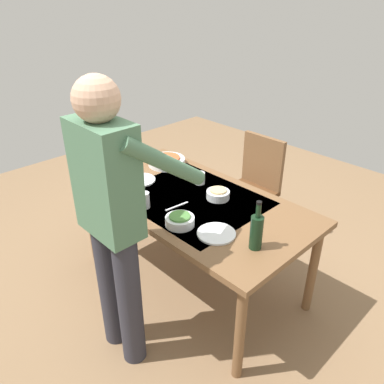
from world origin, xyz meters
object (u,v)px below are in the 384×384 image
Objects in this scene: wine_bottle at (256,231)px; water_cup_near_left at (145,200)px; side_bowl_bread at (218,194)px; dinner_plate_far at (216,234)px; chair_near at (254,182)px; water_cup_near_right at (200,178)px; dining_table at (192,207)px; wine_glass_left at (112,175)px; person_server at (113,216)px; dinner_plate_near at (140,180)px; serving_bowl_pasta at (167,161)px; side_bowl_salad at (180,220)px.

wine_bottle reaches higher than water_cup_near_left.
dinner_plate_far is at bearing 131.44° from side_bowl_bread.
chair_near reaches higher than side_bowl_bread.
dining_table is at bearing 121.73° from water_cup_near_right.
side_bowl_bread is 0.44m from dinner_plate_far.
water_cup_near_right is at bearing 86.95° from chair_near.
water_cup_near_right is (-0.39, -0.50, -0.06)m from wine_glass_left.
water_cup_near_left is (0.28, -0.40, -0.18)m from person_server.
wine_bottle reaches higher than wine_glass_left.
dining_table is 7.33× the size of dinner_plate_far.
wine_glass_left reaches higher than dinner_plate_near.
water_cup_near_right is 0.39× the size of dinner_plate_near.
side_bowl_bread is at bearing 164.62° from water_cup_near_right.
dining_table is 0.48m from dinner_plate_near.
side_bowl_bread is at bearing 170.57° from serving_bowl_pasta.
water_cup_near_right is 0.57m from side_bowl_salad.
side_bowl_salad is (-0.74, 0.52, 0.00)m from serving_bowl_pasta.
dining_table is 9.36× the size of side_bowl_salad.
serving_bowl_pasta is at bearing -17.51° from wine_bottle.
chair_near reaches higher than wine_glass_left.
dinner_plate_near reaches higher than dining_table.
water_cup_near_right is 0.30× the size of serving_bowl_pasta.
water_cup_near_left is at bearing 127.38° from serving_bowl_pasta.
chair_near is 10.24× the size of water_cup_near_right.
serving_bowl_pasta is at bearing -9.43° from side_bowl_bread.
wine_bottle is 0.49m from side_bowl_salad.
water_cup_near_right reaches higher than serving_bowl_pasta.
wine_bottle is 1.64× the size of side_bowl_salad.
wine_bottle reaches higher than dinner_plate_far.
wine_bottle reaches higher than side_bowl_salad.
chair_near is 5.69× the size of side_bowl_bread.
side_bowl_bread reaches higher than dinner_plate_far.
side_bowl_bread is at bearing -133.01° from dining_table.
side_bowl_bread is at bearing -159.20° from dinner_plate_near.
water_cup_near_left is at bearing 67.28° from dining_table.
chair_near is 6.03× the size of wine_glass_left.
water_cup_near_left is 0.68× the size of side_bowl_bread.
wine_bottle is 1.26m from serving_bowl_pasta.
dinner_plate_far is at bearing 173.24° from dinner_plate_near.
side_bowl_salad is (-0.31, 0.48, -0.01)m from water_cup_near_right.
person_server is 7.34× the size of dinner_plate_far.
wine_glass_left is 0.70m from side_bowl_salad.
dinner_plate_near is (0.65, -0.19, -0.03)m from side_bowl_salad.
side_bowl_salad is at bearing 122.73° from water_cup_near_right.
side_bowl_salad is at bearing 98.89° from side_bowl_bread.
dining_table is at bearing -112.72° from water_cup_near_left.
chair_near reaches higher than dinner_plate_far.
serving_bowl_pasta and side_bowl_bread have the same top height.
side_bowl_salad reaches higher than dining_table.
side_bowl_bread reaches higher than dining_table.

